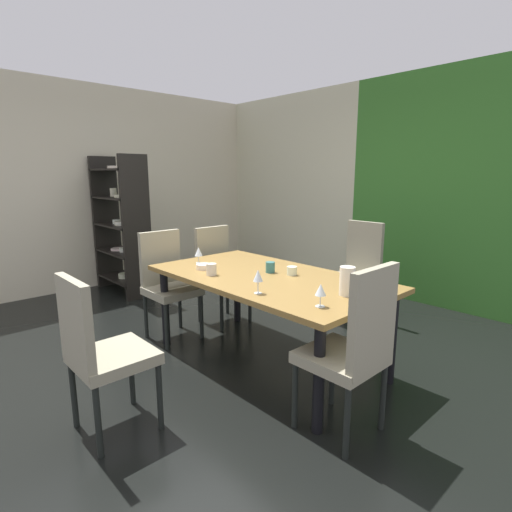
# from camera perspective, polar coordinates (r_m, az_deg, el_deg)

# --- Properties ---
(ground_plane) EXTENTS (5.89, 5.72, 0.02)m
(ground_plane) POSITION_cam_1_polar(r_m,az_deg,el_deg) (3.65, -6.89, -13.84)
(ground_plane) COLOR black
(back_panel_interior) EXTENTS (2.54, 0.10, 2.73)m
(back_panel_interior) POSITION_cam_1_polar(r_m,az_deg,el_deg) (6.43, 4.47, 9.92)
(back_panel_interior) COLOR beige
(back_panel_interior) RESTS_ON ground_plane
(garden_window_panel) EXTENTS (3.35, 0.10, 2.73)m
(garden_window_panel) POSITION_cam_1_polar(r_m,az_deg,el_deg) (4.93, 30.74, 7.82)
(garden_window_panel) COLOR #336D27
(garden_window_panel) RESTS_ON ground_plane
(left_interior_panel) EXTENTS (0.10, 5.72, 2.73)m
(left_interior_panel) POSITION_cam_1_polar(r_m,az_deg,el_deg) (5.90, -24.26, 8.79)
(left_interior_panel) COLOR beige
(left_interior_panel) RESTS_ON ground_plane
(dining_table) EXTENTS (1.98, 1.07, 0.75)m
(dining_table) POSITION_cam_1_polar(r_m,az_deg,el_deg) (3.26, 1.55, -4.03)
(dining_table) COLOR olive
(dining_table) RESTS_ON ground_plane
(chair_right_near) EXTENTS (0.44, 0.44, 1.06)m
(chair_right_near) POSITION_cam_1_polar(r_m,az_deg,el_deg) (2.44, 13.81, -12.28)
(chair_right_near) COLOR gray
(chair_right_near) RESTS_ON ground_plane
(chair_head_far) EXTENTS (0.44, 0.45, 1.06)m
(chair_head_far) POSITION_cam_1_polar(r_m,az_deg,el_deg) (4.37, 14.31, -1.61)
(chair_head_far) COLOR gray
(chair_head_far) RESTS_ON ground_plane
(chair_left_far) EXTENTS (0.44, 0.44, 1.01)m
(chair_left_far) POSITION_cam_1_polar(r_m,az_deg,el_deg) (4.24, -5.27, -1.95)
(chair_left_far) COLOR gray
(chair_left_far) RESTS_ON ground_plane
(chair_head_near) EXTENTS (0.44, 0.44, 1.00)m
(chair_head_near) POSITION_cam_1_polar(r_m,az_deg,el_deg) (2.56, -21.52, -12.13)
(chair_head_near) COLOR gray
(chair_head_near) RESTS_ON ground_plane
(chair_left_near) EXTENTS (0.44, 0.44, 1.02)m
(chair_left_near) POSITION_cam_1_polar(r_m,az_deg,el_deg) (3.91, -12.54, -3.30)
(chair_left_near) COLOR gray
(chair_left_near) RESTS_ON ground_plane
(display_shelf) EXTENTS (0.95, 0.36, 1.79)m
(display_shelf) POSITION_cam_1_polar(r_m,az_deg,el_deg) (5.52, -18.77, 4.17)
(display_shelf) COLOR black
(display_shelf) RESTS_ON ground_plane
(wine_glass_center) EXTENTS (0.07, 0.07, 0.15)m
(wine_glass_center) POSITION_cam_1_polar(r_m,az_deg,el_deg) (3.70, -8.21, 0.57)
(wine_glass_center) COLOR silver
(wine_glass_center) RESTS_ON dining_table
(wine_glass_front) EXTENTS (0.07, 0.07, 0.15)m
(wine_glass_front) POSITION_cam_1_polar(r_m,az_deg,el_deg) (2.49, 9.21, -4.87)
(wine_glass_front) COLOR silver
(wine_glass_front) RESTS_ON dining_table
(wine_glass_east) EXTENTS (0.07, 0.07, 0.17)m
(wine_glass_east) POSITION_cam_1_polar(r_m,az_deg,el_deg) (2.72, 0.29, -2.89)
(wine_glass_east) COLOR silver
(wine_glass_east) RESTS_ON dining_table
(serving_bowl_near_window) EXTENTS (0.13, 0.13, 0.04)m
(serving_bowl_near_window) POSITION_cam_1_polar(r_m,az_deg,el_deg) (3.48, -7.45, -1.50)
(serving_bowl_near_window) COLOR beige
(serving_bowl_near_window) RESTS_ON dining_table
(cup_corner) EXTENTS (0.08, 0.08, 0.09)m
(cup_corner) POSITION_cam_1_polar(r_m,az_deg,el_deg) (3.32, 2.05, -1.62)
(cup_corner) COLOR #316B6A
(cup_corner) RESTS_ON dining_table
(cup_left) EXTENTS (0.08, 0.08, 0.10)m
(cup_left) POSITION_cam_1_polar(r_m,az_deg,el_deg) (3.26, -6.38, -1.91)
(cup_left) COLOR beige
(cup_left) RESTS_ON dining_table
(cup_near_shelf) EXTENTS (0.08, 0.08, 0.07)m
(cup_near_shelf) POSITION_cam_1_polar(r_m,az_deg,el_deg) (3.26, 5.15, -2.11)
(cup_near_shelf) COLOR #E4EBC6
(cup_near_shelf) RESTS_ON dining_table
(pitcher_west) EXTENTS (0.12, 0.10, 0.20)m
(pitcher_west) POSITION_cam_1_polar(r_m,az_deg,el_deg) (2.76, 12.91, -3.48)
(pitcher_west) COLOR silver
(pitcher_west) RESTS_ON dining_table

